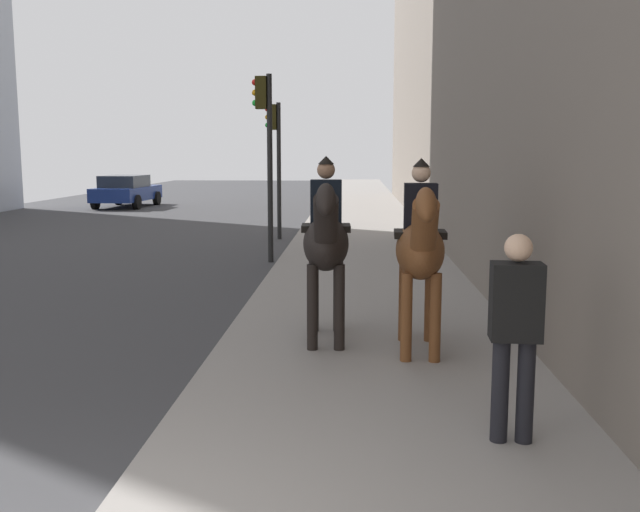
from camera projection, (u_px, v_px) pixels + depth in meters
name	position (u px, v px, depth m)	size (l,w,h in m)	color
mounted_horse_near	(326.00, 240.00, 8.71)	(2.15, 0.62, 2.29)	black
mounted_horse_far	(420.00, 247.00, 8.23)	(2.15, 0.62, 2.27)	brown
pedestrian_greeting	(515.00, 324.00, 5.68)	(0.28, 0.41, 1.70)	black
car_mid_lane	(126.00, 190.00, 32.26)	(4.47, 2.24, 1.44)	navy
traffic_light_near_curb	(266.00, 138.00, 15.70)	(0.20, 0.44, 4.14)	black
traffic_light_far_curb	(276.00, 148.00, 20.04)	(0.20, 0.44, 3.83)	black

